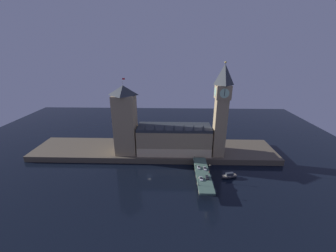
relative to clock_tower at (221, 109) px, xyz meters
The scene contains 16 objects.
ground_plane 77.38m from the clock_tower, 154.90° to the right, with size 400.00×400.00×0.00m, color black.
embankment 72.30m from the clock_tower, 167.27° to the left, with size 220.00×42.00×5.10m.
parliament_hall 47.88m from the clock_tower, behind, with size 63.05×23.90×28.87m.
clock_tower is the anchor object (origin of this frame).
victoria_tower 79.97m from the clock_tower, behind, with size 18.01×18.01×65.04m.
bridge 54.74m from the clock_tower, 117.86° to the right, with size 10.04×46.00×6.88m.
car_northbound_lead 49.78m from the clock_tower, 126.71° to the right, with size 2.10×4.01×1.58m.
car_northbound_trail 58.39m from the clock_tower, 115.45° to the right, with size 2.09×4.39×1.30m.
car_southbound_lead 56.02m from the clock_tower, 110.75° to the right, with size 2.03×4.78×1.41m.
car_southbound_trail 48.95m from the clock_tower, 118.61° to the right, with size 2.09×4.70×1.43m.
pedestrian_mid_walk 51.39m from the clock_tower, 110.82° to the right, with size 0.38×0.38×1.85m.
pedestrian_far_rail 49.11m from the clock_tower, 133.42° to the right, with size 0.38×0.38×1.70m.
street_lamp_near 62.02m from the clock_tower, 114.90° to the right, with size 1.34×0.60×5.96m.
street_lamp_mid 48.46m from the clock_tower, 110.54° to the right, with size 1.34×0.60×6.90m.
street_lamp_far 44.49m from the clock_tower, 142.17° to the right, with size 1.34×0.60×6.51m.
boat_downstream 52.29m from the clock_tower, 81.05° to the right, with size 12.93×6.18×4.41m.
Camera 1 is at (18.12, -133.93, 89.72)m, focal length 22.00 mm.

